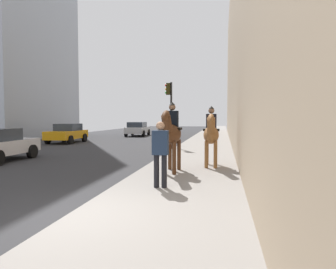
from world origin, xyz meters
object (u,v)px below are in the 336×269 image
object	(u,v)px
mounted_horse_near	(171,133)
car_mid_lane	(138,129)
mounted_horse_far	(211,134)
car_near_lane	(67,133)
traffic_light_near_curb	(170,105)
pedestrian_greeting	(160,150)

from	to	relation	value
mounted_horse_near	car_mid_lane	size ratio (longest dim) A/B	0.54
mounted_horse_far	car_near_lane	distance (m)	15.11
traffic_light_near_curb	pedestrian_greeting	bearing A→B (deg)	-171.50
pedestrian_greeting	mounted_horse_near	bearing A→B (deg)	0.87
mounted_horse_far	car_mid_lane	distance (m)	20.98
mounted_horse_far	mounted_horse_near	bearing A→B (deg)	-42.65
pedestrian_greeting	car_mid_lane	distance (m)	24.03
pedestrian_greeting	mounted_horse_far	bearing A→B (deg)	-18.72
car_near_lane	traffic_light_near_curb	bearing A→B (deg)	67.98
mounted_horse_far	traffic_light_near_curb	bearing A→B (deg)	-160.33
pedestrian_greeting	traffic_light_near_curb	size ratio (longest dim) A/B	0.42
car_near_lane	traffic_light_near_curb	distance (m)	9.18
pedestrian_greeting	car_near_lane	distance (m)	17.09
mounted_horse_near	traffic_light_near_curb	size ratio (longest dim) A/B	0.57
car_near_lane	car_mid_lane	size ratio (longest dim) A/B	0.93
mounted_horse_near	mounted_horse_far	size ratio (longest dim) A/B	1.04
mounted_horse_near	car_near_lane	bearing A→B (deg)	-137.83
mounted_horse_near	mounted_horse_far	world-z (taller)	mounted_horse_near
mounted_horse_far	traffic_light_near_curb	xyz separation A→B (m)	(7.04, 2.75, 1.36)
mounted_horse_near	pedestrian_greeting	distance (m)	2.27
mounted_horse_far	pedestrian_greeting	bearing A→B (deg)	-19.07
mounted_horse_near	pedestrian_greeting	size ratio (longest dim) A/B	1.36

